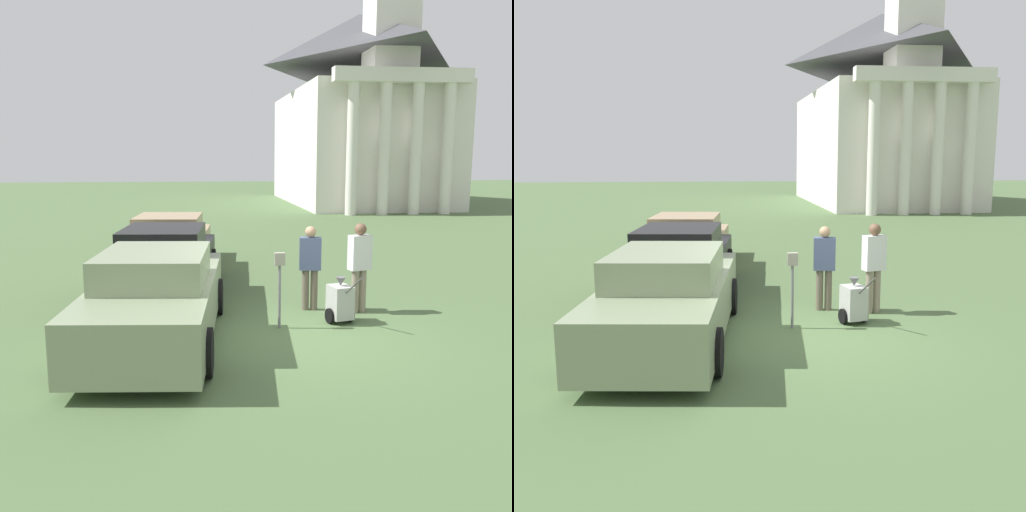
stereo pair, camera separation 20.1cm
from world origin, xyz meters
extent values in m
plane|color=#4C663D|center=(0.00, 0.00, 0.00)|extent=(120.00, 120.00, 0.00)
cube|color=gray|center=(-2.23, 0.13, 0.61)|extent=(2.34, 5.24, 0.84)
cube|color=gray|center=(-2.26, -0.07, 1.27)|extent=(1.82, 2.29, 0.49)
cylinder|color=black|center=(-2.97, 1.79, 0.34)|extent=(0.25, 0.70, 0.69)
cylinder|color=black|center=(-1.18, 1.61, 0.34)|extent=(0.25, 0.70, 0.69)
cylinder|color=black|center=(-3.29, -1.35, 0.34)|extent=(0.25, 0.70, 0.69)
cylinder|color=black|center=(-1.50, -1.53, 0.34)|extent=(0.25, 0.70, 0.69)
cube|color=black|center=(-2.23, 3.29, 0.60)|extent=(2.35, 5.18, 0.78)
cube|color=black|center=(-2.25, 3.09, 1.24)|extent=(1.84, 2.26, 0.51)
cylinder|color=black|center=(-2.98, 4.93, 0.38)|extent=(0.26, 0.77, 0.76)
cylinder|color=black|center=(-1.17, 4.74, 0.38)|extent=(0.26, 0.77, 0.76)
cylinder|color=black|center=(-3.30, 1.83, 0.38)|extent=(0.26, 0.77, 0.76)
cylinder|color=black|center=(-1.49, 1.65, 0.38)|extent=(0.26, 0.77, 0.76)
cube|color=tan|center=(-2.23, 6.48, 0.54)|extent=(2.35, 4.83, 0.72)
cube|color=tan|center=(-2.25, 6.30, 1.17)|extent=(1.85, 2.12, 0.53)
cylinder|color=black|center=(-3.01, 8.01, 0.32)|extent=(0.24, 0.65, 0.64)
cylinder|color=black|center=(-1.17, 7.83, 0.32)|extent=(0.24, 0.65, 0.64)
cylinder|color=black|center=(-3.30, 5.14, 0.32)|extent=(0.24, 0.65, 0.64)
cylinder|color=black|center=(-1.46, 4.95, 0.32)|extent=(0.24, 0.65, 0.64)
cylinder|color=slate|center=(-0.16, 0.56, 0.56)|extent=(0.05, 0.05, 1.13)
cube|color=gray|center=(-0.16, 0.56, 1.24)|extent=(0.18, 0.09, 0.22)
cylinder|color=#665B4C|center=(0.71, 1.70, 0.40)|extent=(0.14, 0.14, 0.80)
cylinder|color=#665B4C|center=(0.54, 1.73, 0.40)|extent=(0.14, 0.14, 0.80)
cube|color=#4C597F|center=(0.63, 1.71, 1.12)|extent=(0.45, 0.29, 0.64)
sphere|color=tan|center=(0.63, 1.71, 1.55)|extent=(0.22, 0.22, 0.22)
cylinder|color=gray|center=(1.61, 1.44, 0.42)|extent=(0.14, 0.14, 0.84)
cylinder|color=gray|center=(1.45, 1.39, 0.42)|extent=(0.14, 0.14, 0.84)
cube|color=silver|center=(1.53, 1.41, 1.18)|extent=(0.46, 0.33, 0.67)
sphere|color=brown|center=(1.53, 1.41, 1.62)|extent=(0.23, 0.23, 0.23)
cube|color=#B2B2AD|center=(0.99, 0.78, 0.38)|extent=(0.45, 0.51, 0.60)
cone|color=#59595B|center=(0.99, 0.78, 0.76)|extent=(0.18, 0.18, 0.16)
cylinder|color=#4C4C4C|center=(1.10, 0.32, 0.78)|extent=(0.17, 0.58, 0.43)
cylinder|color=black|center=(0.79, 0.73, 0.14)|extent=(0.11, 0.28, 0.28)
cylinder|color=black|center=(1.20, 0.83, 0.14)|extent=(0.11, 0.28, 0.28)
cube|color=silver|center=(9.05, 27.48, 3.50)|extent=(8.43, 14.68, 6.99)
pyramid|color=#424247|center=(9.05, 27.48, 10.14)|extent=(8.60, 14.98, 3.15)
cylinder|color=silver|center=(6.52, 19.54, 3.32)|extent=(0.56, 0.56, 6.64)
cylinder|color=silver|center=(8.21, 19.54, 3.32)|extent=(0.56, 0.56, 6.64)
cylinder|color=silver|center=(9.90, 19.54, 3.32)|extent=(0.56, 0.56, 6.64)
cylinder|color=silver|center=(11.58, 19.54, 3.32)|extent=(0.56, 0.56, 6.64)
cube|color=silver|center=(9.05, 19.54, 6.99)|extent=(7.17, 0.70, 0.70)
camera|label=1|loc=(-1.67, -9.00, 2.99)|focal=40.00mm
camera|label=2|loc=(-1.48, -9.02, 2.99)|focal=40.00mm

